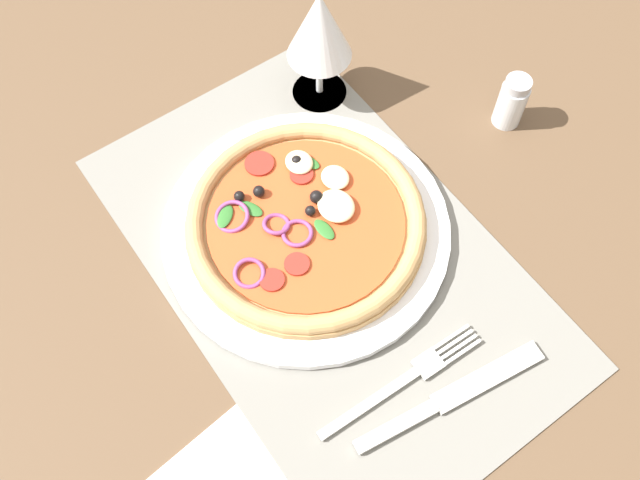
{
  "coord_description": "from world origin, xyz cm",
  "views": [
    {
      "loc": [
        26.53,
        -19.78,
        65.13
      ],
      "look_at": [
        -1.07,
        0.0,
        2.42
      ],
      "focal_mm": 39.73,
      "sensor_mm": 36.0,
      "label": 1
    }
  ],
  "objects_px": {
    "plate": "(305,231)",
    "knife": "(452,396)",
    "pizza": "(304,222)",
    "wine_glass": "(319,29)",
    "pepper_shaker": "(512,102)",
    "fork": "(408,377)"
  },
  "relations": [
    {
      "from": "plate",
      "to": "knife",
      "type": "distance_m",
      "value": 0.22
    },
    {
      "from": "plate",
      "to": "pizza",
      "type": "bearing_deg",
      "value": 163.43
    },
    {
      "from": "pizza",
      "to": "wine_glass",
      "type": "relative_size",
      "value": 1.66
    },
    {
      "from": "wine_glass",
      "to": "pepper_shaker",
      "type": "relative_size",
      "value": 2.22
    },
    {
      "from": "fork",
      "to": "pepper_shaker",
      "type": "distance_m",
      "value": 0.33
    },
    {
      "from": "plate",
      "to": "pizza",
      "type": "xyz_separation_m",
      "value": [
        -0.0,
        0.0,
        0.02
      ]
    },
    {
      "from": "pepper_shaker",
      "to": "fork",
      "type": "bearing_deg",
      "value": -58.63
    },
    {
      "from": "plate",
      "to": "wine_glass",
      "type": "height_order",
      "value": "wine_glass"
    },
    {
      "from": "pizza",
      "to": "pepper_shaker",
      "type": "bearing_deg",
      "value": 87.61
    },
    {
      "from": "knife",
      "to": "wine_glass",
      "type": "distance_m",
      "value": 0.4
    },
    {
      "from": "fork",
      "to": "knife",
      "type": "relative_size",
      "value": 0.9
    },
    {
      "from": "plate",
      "to": "pizza",
      "type": "relative_size",
      "value": 1.21
    },
    {
      "from": "pizza",
      "to": "pepper_shaker",
      "type": "xyz_separation_m",
      "value": [
        0.01,
        0.27,
        0.01
      ]
    },
    {
      "from": "pizza",
      "to": "fork",
      "type": "relative_size",
      "value": 1.37
    },
    {
      "from": "fork",
      "to": "plate",
      "type": "bearing_deg",
      "value": 88.87
    },
    {
      "from": "knife",
      "to": "pizza",
      "type": "bearing_deg",
      "value": 100.69
    },
    {
      "from": "plate",
      "to": "pepper_shaker",
      "type": "distance_m",
      "value": 0.28
    },
    {
      "from": "knife",
      "to": "pepper_shaker",
      "type": "relative_size",
      "value": 2.99
    },
    {
      "from": "plate",
      "to": "fork",
      "type": "relative_size",
      "value": 1.66
    },
    {
      "from": "fork",
      "to": "pepper_shaker",
      "type": "xyz_separation_m",
      "value": [
        -0.17,
        0.29,
        0.03
      ]
    },
    {
      "from": "plate",
      "to": "fork",
      "type": "bearing_deg",
      "value": -3.21
    },
    {
      "from": "pepper_shaker",
      "to": "wine_glass",
      "type": "bearing_deg",
      "value": -136.49
    }
  ]
}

